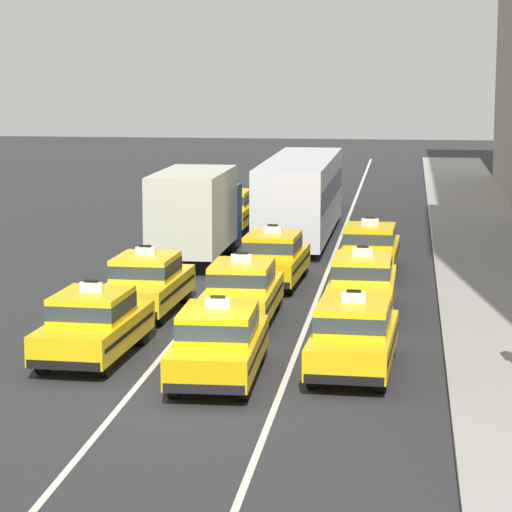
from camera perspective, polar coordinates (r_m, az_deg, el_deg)
name	(u,v)px	position (r m, az deg, el deg)	size (l,w,h in m)	color
ground_plane	(204,396)	(25.58, -2.51, -6.73)	(160.00, 160.00, 0.00)	#2B2B2D
lane_stripe_left_center	(252,247)	(45.14, -0.17, 0.44)	(0.14, 80.00, 0.01)	silver
lane_stripe_center_right	(336,249)	(44.84, 3.88, 0.36)	(0.14, 80.00, 0.01)	silver
sidewalk_curb	(496,274)	(39.93, 11.48, -0.86)	(4.00, 90.00, 0.15)	#9E9993
taxi_left_nearest	(93,324)	(28.60, -7.83, -3.24)	(2.01, 4.63, 1.96)	black
taxi_left_second	(147,282)	(33.61, -5.28, -1.27)	(1.97, 4.62, 1.96)	black
box_truck_left_third	(197,211)	(41.88, -2.86, 2.16)	(2.37, 6.99, 3.27)	black
taxi_left_fourth	(230,209)	(49.53, -1.27, 2.28)	(1.91, 4.60, 1.96)	black
taxi_center_nearest	(219,342)	(26.53, -1.81, -4.17)	(1.90, 4.59, 1.96)	black
taxi_center_second	(242,290)	(32.30, -0.68, -1.67)	(1.82, 4.56, 1.96)	black
taxi_center_third	(273,258)	(37.54, 0.83, -0.08)	(1.99, 4.63, 1.96)	black
bus_center_fourth	(301,194)	(46.93, 2.17, 3.02)	(2.62, 11.22, 3.22)	black
taxi_center_fifth	(319,193)	(55.56, 3.03, 3.06)	(1.90, 4.59, 1.96)	black
taxi_right_nearest	(354,335)	(27.25, 4.72, -3.82)	(2.00, 4.63, 1.96)	black
taxi_right_second	(362,283)	(33.50, 5.14, -1.30)	(1.87, 4.58, 1.96)	black
taxi_right_third	(370,249)	(39.48, 5.50, 0.36)	(1.95, 4.61, 1.96)	black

